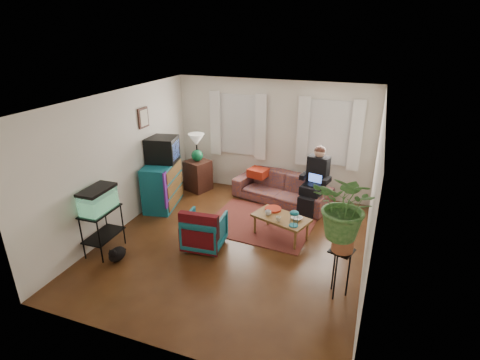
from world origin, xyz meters
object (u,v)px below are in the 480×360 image
at_px(sofa, 282,184).
at_px(plant_stand, 339,273).
at_px(coffee_table, 281,227).
at_px(aquarium_stand, 103,231).
at_px(side_table, 198,175).
at_px(dresser, 162,184).
at_px(armchair, 205,229).

height_order(sofa, plant_stand, sofa).
xyz_separation_m(coffee_table, plant_stand, (1.19, -1.30, 0.17)).
bearing_deg(plant_stand, aquarium_stand, -176.73).
distance_m(side_table, dresser, 1.09).
xyz_separation_m(sofa, plant_stand, (1.55, -2.79, -0.03)).
relative_size(side_table, coffee_table, 0.72).
distance_m(sofa, coffee_table, 1.55).
xyz_separation_m(side_table, plant_stand, (3.58, -2.73, 0.02)).
bearing_deg(plant_stand, sofa, 119.13).
height_order(dresser, armchair, dresser).
relative_size(side_table, plant_stand, 0.95).
bearing_deg(armchair, coffee_table, -151.25).
height_order(sofa, coffee_table, sofa).
xyz_separation_m(sofa, armchair, (-0.81, -2.27, -0.07)).
distance_m(sofa, armchair, 2.42).
relative_size(sofa, dresser, 1.94).
bearing_deg(coffee_table, armchair, -127.60).
distance_m(aquarium_stand, coffee_table, 3.14).
bearing_deg(armchair, sofa, -114.39).
xyz_separation_m(dresser, aquarium_stand, (-0.01, -1.93, -0.10)).
bearing_deg(sofa, side_table, -165.27).
height_order(coffee_table, plant_stand, plant_stand).
distance_m(sofa, side_table, 2.03).
bearing_deg(side_table, aquarium_stand, -96.76).
bearing_deg(sofa, armchair, -96.62).
height_order(sofa, side_table, sofa).
bearing_deg(armchair, aquarium_stand, 20.62).
bearing_deg(side_table, sofa, 1.66).
bearing_deg(aquarium_stand, plant_stand, 2.04).
bearing_deg(sofa, aquarium_stand, -115.22).
height_order(side_table, coffee_table, side_table).
relative_size(side_table, dresser, 0.66).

